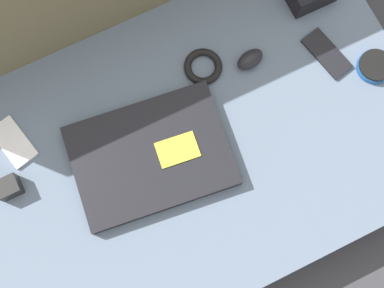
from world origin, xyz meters
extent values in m
plane|color=#38383D|center=(0.00, 0.00, 0.00)|extent=(8.00, 8.00, 0.00)
cube|color=slate|center=(0.00, 0.00, 0.06)|extent=(1.07, 0.69, 0.13)
cube|color=black|center=(-0.09, 0.02, 0.14)|extent=(0.37, 0.29, 0.03)
cube|color=yellow|center=(-0.04, 0.00, 0.16)|extent=(0.10, 0.07, 0.00)
ellipsoid|color=black|center=(0.21, 0.12, 0.15)|extent=(0.07, 0.05, 0.04)
cylinder|color=#1E569E|center=(0.46, -0.02, 0.14)|extent=(0.08, 0.08, 0.02)
cylinder|color=black|center=(0.46, -0.02, 0.15)|extent=(0.08, 0.08, 0.01)
cube|color=silver|center=(-0.36, 0.18, 0.13)|extent=(0.08, 0.13, 0.01)
cube|color=black|center=(0.38, 0.06, 0.13)|extent=(0.08, 0.13, 0.01)
cube|color=black|center=(-0.40, 0.09, 0.15)|extent=(0.05, 0.04, 0.04)
torus|color=black|center=(0.11, 0.16, 0.14)|extent=(0.09, 0.09, 0.02)
camera|label=1|loc=(-0.12, -0.24, 1.31)|focal=50.00mm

